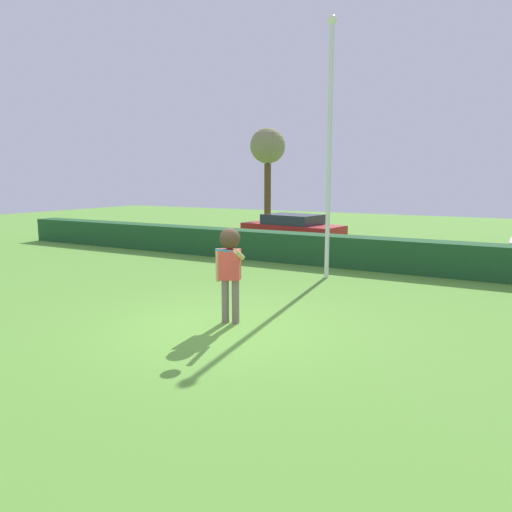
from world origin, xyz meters
The scene contains 7 objects.
ground_plane centered at (0.00, 0.00, 0.00)m, with size 60.00×60.00×0.00m, color #5F9B38.
person centered at (-0.03, 0.33, 1.20)m, with size 0.72×0.69×1.81m.
frisbee centered at (0.33, -0.46, 1.52)m, with size 0.27×0.26×0.08m.
lamppost centered at (0.01, 5.29, 3.75)m, with size 0.24×0.24×6.86m.
hedge_row centered at (0.00, 7.17, 0.48)m, with size 28.01×0.90×0.95m, color #205028.
parked_car_red centered at (-3.67, 10.99, 0.69)m, with size 4.42×2.37×1.25m.
willow_tree centered at (-6.09, 13.38, 4.04)m, with size 1.65×1.65×5.05m.
Camera 1 is at (4.75, -7.29, 2.73)m, focal length 34.25 mm.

